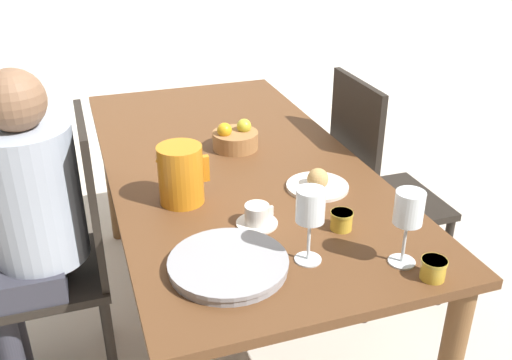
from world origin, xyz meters
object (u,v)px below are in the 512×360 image
object	(u,v)px
teacup_near_person	(257,216)
person_seated	(25,216)
jam_jar_amber	(342,219)
teacup_across	(178,152)
fruit_bowl	(235,138)
chair_opposite	(375,189)
chair_person_side	(65,253)
jam_jar_red	(433,268)
bread_plate	(318,183)
wine_glass_water	(310,209)
red_pitcher	(181,174)
serving_tray	(228,265)
wine_glass_juice	(409,212)

from	to	relation	value
teacup_near_person	person_seated	bearing A→B (deg)	150.91
person_seated	jam_jar_amber	size ratio (longest dim) A/B	17.88
teacup_across	fruit_bowl	bearing A→B (deg)	5.94
chair_opposite	fruit_bowl	xyz separation A→B (m)	(-0.58, 0.08, 0.28)
chair_person_side	jam_jar_amber	xyz separation A→B (m)	(0.79, -0.50, 0.27)
jam_jar_red	bread_plate	bearing A→B (deg)	97.71
wine_glass_water	jam_jar_amber	world-z (taller)	wine_glass_water
jam_jar_amber	jam_jar_red	xyz separation A→B (m)	(0.11, -0.29, 0.00)
chair_person_side	bread_plate	xyz separation A→B (m)	(0.83, -0.25, 0.26)
chair_person_side	bread_plate	world-z (taller)	chair_person_side
person_seated	teacup_across	bearing A→B (deg)	-72.88
wine_glass_water	bread_plate	size ratio (longest dim) A/B	1.03
chair_opposite	red_pitcher	world-z (taller)	chair_opposite
chair_opposite	fruit_bowl	distance (m)	0.65
red_pitcher	teacup_across	bearing A→B (deg)	80.74
serving_tray	jam_jar_red	size ratio (longest dim) A/B	4.73
teacup_across	serving_tray	world-z (taller)	teacup_across
teacup_across	fruit_bowl	size ratio (longest dim) A/B	0.71
chair_person_side	red_pitcher	bearing A→B (deg)	-115.96
teacup_across	jam_jar_amber	bearing A→B (deg)	-61.09
chair_person_side	teacup_near_person	xyz separation A→B (m)	(0.57, -0.40, 0.27)
chair_opposite	person_seated	size ratio (longest dim) A/B	0.85
person_seated	serving_tray	bearing A→B (deg)	-137.03
teacup_across	bread_plate	xyz separation A→B (m)	(0.39, -0.38, -0.01)
wine_glass_juice	fruit_bowl	xyz separation A→B (m)	(-0.20, 0.87, -0.12)
teacup_across	jam_jar_red	xyz separation A→B (m)	(0.47, -0.93, 0.00)
chair_person_side	teacup_across	bearing A→B (deg)	-72.97
teacup_near_person	teacup_across	size ratio (longest dim) A/B	1.00
chair_person_side	fruit_bowl	size ratio (longest dim) A/B	5.81
teacup_across	chair_opposite	bearing A→B (deg)	-4.11
bread_plate	jam_jar_amber	world-z (taller)	bread_plate
chair_opposite	bread_plate	bearing A→B (deg)	-52.59
red_pitcher	jam_jar_amber	bearing A→B (deg)	-37.66
chair_opposite	teacup_near_person	bearing A→B (deg)	-55.20
teacup_near_person	red_pitcher	bearing A→B (deg)	130.49
wine_glass_juice	bread_plate	bearing A→B (deg)	94.64
bread_plate	jam_jar_red	size ratio (longest dim) A/B	3.10
chair_person_side	person_seated	xyz separation A→B (m)	(-0.10, -0.03, 0.18)
bread_plate	jam_jar_amber	distance (m)	0.26
wine_glass_water	jam_jar_red	xyz separation A→B (m)	(0.27, -0.17, -0.13)
chair_person_side	jam_jar_red	xyz separation A→B (m)	(0.91, -0.79, 0.27)
red_pitcher	chair_person_side	bearing A→B (deg)	154.04
teacup_across	jam_jar_amber	xyz separation A→B (m)	(0.35, -0.64, 0.00)
wine_glass_water	jam_jar_amber	size ratio (longest dim) A/B	3.19
red_pitcher	bread_plate	world-z (taller)	red_pitcher
teacup_across	jam_jar_red	distance (m)	1.04
chair_person_side	jam_jar_amber	world-z (taller)	chair_person_side
person_seated	wine_glass_juice	xyz separation A→B (m)	(0.97, -0.68, 0.21)
fruit_bowl	jam_jar_red	bearing A→B (deg)	-76.04
wine_glass_water	wine_glass_juice	xyz separation A→B (m)	(0.23, -0.09, -0.00)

